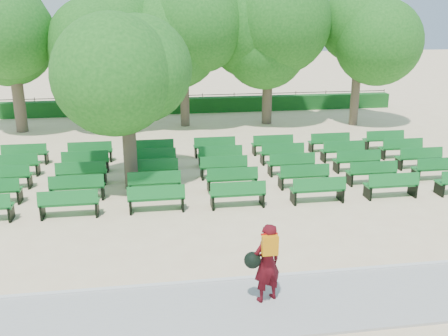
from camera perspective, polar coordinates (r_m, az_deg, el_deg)
ground at (r=17.54m, az=-0.44°, el=-2.45°), size 120.00×120.00×0.00m
paving at (r=10.98m, az=5.39°, el=-15.45°), size 30.00×2.20×0.06m
curb at (r=11.92m, az=4.03°, el=-12.42°), size 30.00×0.12×0.10m
hedge at (r=30.90m, az=-4.24°, el=7.16°), size 26.00×0.70×0.90m
fence at (r=31.38m, az=-4.28°, el=6.48°), size 26.00×0.10×1.02m
tree_line at (r=27.09m, az=-3.52°, el=4.72°), size 21.80×6.80×7.04m
bench_array at (r=18.73m, az=0.02°, el=-0.83°), size 1.78×0.60×1.11m
tree_among at (r=17.06m, az=-11.22°, el=10.66°), size 4.01×4.01×5.88m
person at (r=10.66m, az=4.82°, el=-10.64°), size 0.88×0.62×1.76m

